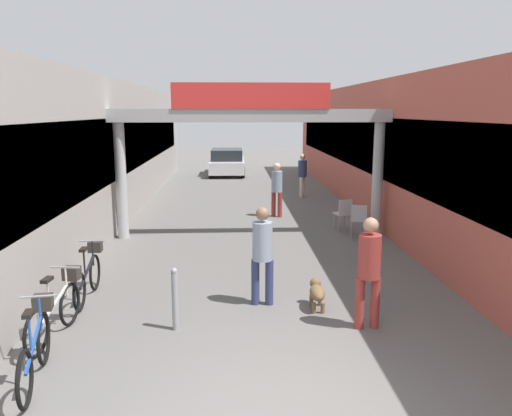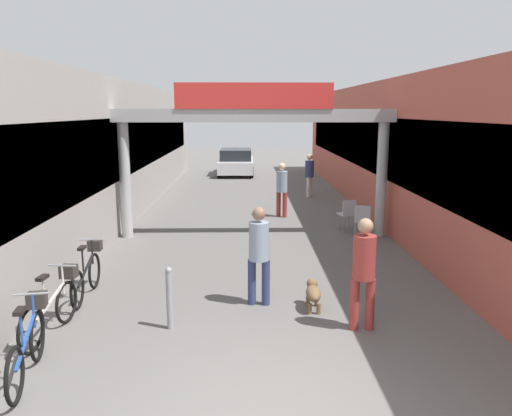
% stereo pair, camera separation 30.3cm
% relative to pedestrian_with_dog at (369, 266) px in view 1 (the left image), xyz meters
% --- Properties ---
extents(storefront_left, '(3.00, 26.00, 4.13)m').
position_rel_pedestrian_with_dog_xyz_m(storefront_left, '(-6.65, 8.56, 1.07)').
color(storefront_left, '#9E9993').
rests_on(storefront_left, ground_plane).
extents(storefront_right, '(3.00, 26.00, 4.13)m').
position_rel_pedestrian_with_dog_xyz_m(storefront_right, '(3.54, 8.56, 1.07)').
color(storefront_right, '#B25142').
rests_on(storefront_right, ground_plane).
extents(arcade_sign_gateway, '(7.40, 0.47, 3.97)m').
position_rel_pedestrian_with_dog_xyz_m(arcade_sign_gateway, '(-1.56, 5.75, 1.80)').
color(arcade_sign_gateway, '#B2B2B2').
rests_on(arcade_sign_gateway, ground_plane).
extents(pedestrian_with_dog, '(0.38, 0.35, 1.74)m').
position_rel_pedestrian_with_dog_xyz_m(pedestrian_with_dog, '(0.00, 0.00, 0.00)').
color(pedestrian_with_dog, '#99332D').
rests_on(pedestrian_with_dog, ground_plane).
extents(pedestrian_companion, '(0.39, 0.37, 1.71)m').
position_rel_pedestrian_with_dog_xyz_m(pedestrian_companion, '(-1.55, 1.03, -0.02)').
color(pedestrian_companion, navy).
rests_on(pedestrian_companion, ground_plane).
extents(pedestrian_carrying_crate, '(0.48, 0.48, 1.70)m').
position_rel_pedestrian_with_dog_xyz_m(pedestrian_carrying_crate, '(-0.65, 8.25, -0.03)').
color(pedestrian_carrying_crate, '#99332D').
rests_on(pedestrian_carrying_crate, ground_plane).
extents(pedestrian_elderly_walking, '(0.44, 0.44, 1.64)m').
position_rel_pedestrian_with_dog_xyz_m(pedestrian_elderly_walking, '(0.68, 11.95, -0.06)').
color(pedestrian_elderly_walking, silver).
rests_on(pedestrian_elderly_walking, ground_plane).
extents(dog_on_leash, '(0.27, 0.64, 0.47)m').
position_rel_pedestrian_with_dog_xyz_m(dog_on_leash, '(-0.64, 0.81, -0.71)').
color(dog_on_leash, brown).
rests_on(dog_on_leash, ground_plane).
extents(bicycle_blue_nearest, '(0.46, 1.68, 0.98)m').
position_rel_pedestrian_with_dog_xyz_m(bicycle_blue_nearest, '(-4.49, -1.26, -0.56)').
color(bicycle_blue_nearest, black).
rests_on(bicycle_blue_nearest, ground_plane).
extents(bicycle_silver_second, '(0.46, 1.68, 0.98)m').
position_rel_pedestrian_with_dog_xyz_m(bicycle_silver_second, '(-4.64, -0.05, -0.56)').
color(bicycle_silver_second, black).
rests_on(bicycle_silver_second, ground_plane).
extents(bicycle_black_third, '(0.46, 1.69, 0.98)m').
position_rel_pedestrian_with_dog_xyz_m(bicycle_black_third, '(-4.61, 1.51, -0.56)').
color(bicycle_black_third, black).
rests_on(bicycle_black_third, ground_plane).
extents(bollard_post_metal, '(0.10, 0.10, 0.98)m').
position_rel_pedestrian_with_dog_xyz_m(bollard_post_metal, '(-2.93, 0.08, -0.50)').
color(bollard_post_metal, gray).
rests_on(bollard_post_metal, ground_plane).
extents(cafe_chair_aluminium_nearer, '(0.48, 0.48, 0.89)m').
position_rel_pedestrian_with_dog_xyz_m(cafe_chair_aluminium_nearer, '(1.26, 5.49, -0.46)').
color(cafe_chair_aluminium_nearer, gray).
rests_on(cafe_chair_aluminium_nearer, ground_plane).
extents(cafe_chair_aluminium_farther, '(0.49, 0.49, 0.89)m').
position_rel_pedestrian_with_dog_xyz_m(cafe_chair_aluminium_farther, '(1.03, 6.28, -0.46)').
color(cafe_chair_aluminium_farther, gray).
rests_on(cafe_chair_aluminium_farther, ground_plane).
extents(parked_car_white, '(1.81, 4.01, 1.33)m').
position_rel_pedestrian_with_dog_xyz_m(parked_car_white, '(-2.29, 18.92, -0.36)').
color(parked_car_white, silver).
rests_on(parked_car_white, ground_plane).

